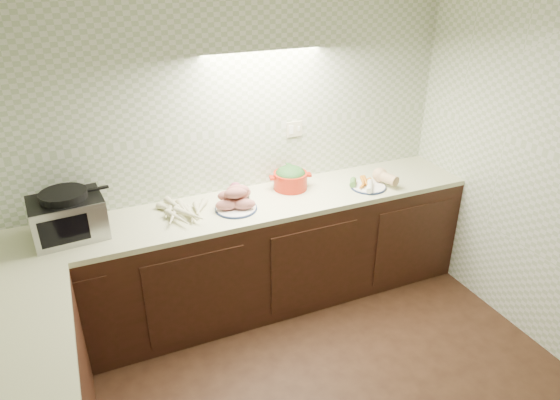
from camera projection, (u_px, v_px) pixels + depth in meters
name	position (u px, v px, depth m)	size (l,w,h in m)	color
room	(357.00, 200.00, 2.07)	(3.60, 3.60, 2.60)	black
counter	(181.00, 354.00, 2.91)	(3.60, 3.60, 0.90)	black
toaster_oven	(68.00, 216.00, 3.17)	(0.47, 0.38, 0.31)	black
parsnip_pile	(184.00, 211.00, 3.48)	(0.34, 0.39, 0.08)	beige
sweet_potato_plate	(236.00, 200.00, 3.54)	(0.31, 0.30, 0.18)	#162246
onion_bowl	(237.00, 193.00, 3.70)	(0.17, 0.17, 0.13)	black
dutch_oven	(290.00, 178.00, 3.85)	(0.33, 0.31, 0.18)	#B41E0B
veg_plate	(373.00, 180.00, 3.92)	(0.35, 0.31, 0.13)	#162246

